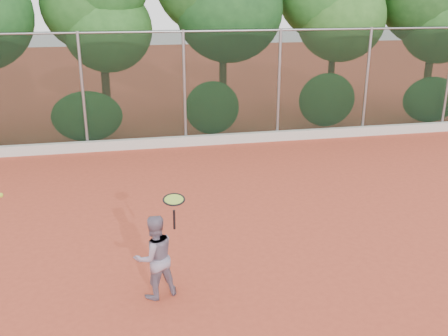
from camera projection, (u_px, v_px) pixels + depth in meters
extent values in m
plane|color=#B9442B|center=(235.00, 249.00, 9.29)|extent=(80.00, 80.00, 0.00)
cube|color=beige|center=(187.00, 141.00, 15.55)|extent=(24.00, 0.20, 0.30)
imported|color=gray|center=(155.00, 257.00, 7.63)|extent=(0.79, 0.70, 1.36)
cube|color=black|center=(185.00, 89.00, 15.19)|extent=(24.00, 0.01, 3.50)
cylinder|color=gray|center=(183.00, 31.00, 14.63)|extent=(24.00, 0.06, 0.06)
cylinder|color=gray|center=(83.00, 93.00, 14.62)|extent=(0.09, 0.09, 3.50)
cylinder|color=gray|center=(185.00, 89.00, 15.19)|extent=(0.09, 0.09, 3.50)
cylinder|color=gray|center=(279.00, 86.00, 15.76)|extent=(0.09, 0.09, 3.50)
cylinder|color=gray|center=(366.00, 82.00, 16.33)|extent=(0.09, 0.09, 3.50)
cylinder|color=gray|center=(448.00, 79.00, 16.90)|extent=(0.09, 0.09, 3.50)
cylinder|color=#4A2B1C|center=(107.00, 96.00, 17.04)|extent=(0.28, 0.28, 2.40)
ellipsoid|color=#255D20|center=(108.00, 29.00, 16.26)|extent=(2.90, 2.40, 2.80)
ellipsoid|color=#21561D|center=(90.00, 3.00, 16.18)|extent=(3.20, 2.70, 3.10)
cylinder|color=#3C2A17|center=(223.00, 84.00, 17.43)|extent=(0.26, 0.26, 3.00)
ellipsoid|color=#246025|center=(229.00, 10.00, 16.55)|extent=(3.60, 3.00, 3.50)
cylinder|color=#412B19|center=(330.00, 84.00, 18.44)|extent=(0.24, 0.24, 2.70)
ellipsoid|color=#2C6121|center=(341.00, 18.00, 17.61)|extent=(3.20, 2.70, 3.10)
cylinder|color=#49331C|center=(426.00, 85.00, 18.80)|extent=(0.28, 0.28, 2.50)
ellipsoid|color=#35722B|center=(441.00, 23.00, 18.00)|extent=(3.00, 2.50, 2.90)
ellipsoid|color=#2A5E24|center=(427.00, 0.00, 17.92)|extent=(3.30, 2.80, 3.20)
ellipsoid|color=#31732B|center=(87.00, 116.00, 15.66)|extent=(2.20, 1.16, 1.60)
ellipsoid|color=#2D6928|center=(212.00, 108.00, 16.38)|extent=(1.80, 1.04, 1.76)
ellipsoid|color=#316928|center=(327.00, 100.00, 17.11)|extent=(2.00, 1.10, 1.84)
ellipsoid|color=#286626|center=(431.00, 100.00, 17.92)|extent=(2.16, 1.12, 1.64)
cylinder|color=black|center=(174.00, 220.00, 7.39)|extent=(0.04, 0.10, 0.34)
torus|color=black|center=(174.00, 199.00, 7.21)|extent=(0.35, 0.34, 0.09)
cylinder|color=#A5CA3B|center=(174.00, 199.00, 7.21)|extent=(0.29, 0.29, 0.06)
sphere|color=#B7CC2E|center=(1.00, 195.00, 7.39)|extent=(0.07, 0.07, 0.07)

